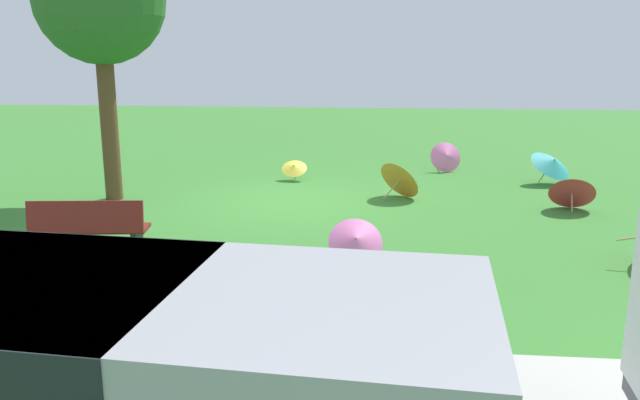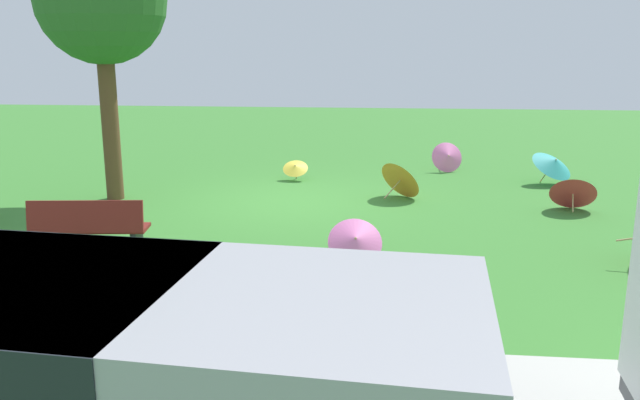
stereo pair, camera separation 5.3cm
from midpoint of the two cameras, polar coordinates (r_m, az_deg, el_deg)
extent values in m
plane|color=#387A2D|center=(12.73, -2.58, -0.12)|extent=(40.00, 40.00, 0.00)
cube|color=#99999E|center=(4.54, -16.53, -15.03)|extent=(4.73, 2.25, 1.35)
cylinder|color=black|center=(6.26, -25.82, -12.51)|extent=(0.77, 0.28, 0.76)
cylinder|color=black|center=(5.18, 5.86, -16.69)|extent=(0.77, 0.28, 0.76)
cube|color=maroon|center=(9.76, -19.37, -2.36)|extent=(1.64, 0.64, 0.05)
cube|color=maroon|center=(9.52, -19.84, -1.38)|extent=(1.60, 0.31, 0.45)
cube|color=black|center=(10.04, -22.75, -3.56)|extent=(0.13, 0.41, 0.45)
cube|color=black|center=(9.64, -15.64, -3.68)|extent=(0.13, 0.41, 0.45)
cylinder|color=brown|center=(13.32, -17.89, 6.63)|extent=(0.33, 0.33, 3.10)
cylinder|color=tan|center=(16.24, 10.98, 3.53)|extent=(0.11, 0.38, 0.19)
cone|color=pink|center=(15.98, 11.28, 3.78)|extent=(0.83, 0.60, 0.75)
sphere|color=tan|center=(15.90, 11.37, 3.85)|extent=(0.05, 0.05, 0.05)
cylinder|color=tan|center=(14.80, -2.03, 2.34)|extent=(0.03, 0.18, 0.28)
cone|color=yellow|center=(14.66, -2.09, 2.92)|extent=(0.58, 0.54, 0.37)
sphere|color=tan|center=(14.63, -2.10, 3.05)|extent=(0.04, 0.05, 0.05)
cylinder|color=tan|center=(12.83, 6.49, 0.92)|extent=(0.33, 0.37, 0.32)
cone|color=orange|center=(13.01, 7.39, 1.96)|extent=(1.08, 1.06, 0.84)
sphere|color=tan|center=(13.05, 7.60, 2.20)|extent=(0.06, 0.06, 0.05)
cylinder|color=tan|center=(12.66, 21.49, -0.24)|extent=(0.09, 0.34, 0.28)
cone|color=#D8383F|center=(12.83, 21.49, 0.73)|extent=(0.94, 0.78, 0.73)
sphere|color=tan|center=(12.88, 21.49, 0.95)|extent=(0.05, 0.06, 0.05)
cylinder|color=tan|center=(15.23, 19.34, 2.16)|extent=(0.20, 0.23, 0.41)
cone|color=teal|center=(15.07, 19.98, 3.09)|extent=(1.26, 1.25, 0.67)
sphere|color=tan|center=(15.02, 20.18, 3.37)|extent=(0.06, 0.06, 0.05)
cylinder|color=tan|center=(9.32, 3.17, -4.29)|extent=(0.07, 0.29, 0.29)
cone|color=pink|center=(9.09, 3.30, -3.56)|extent=(0.85, 0.73, 0.64)
sphere|color=tan|center=(9.04, 3.33, -3.38)|extent=(0.04, 0.06, 0.05)
cylinder|color=tan|center=(9.89, 26.31, -3.01)|extent=(0.55, 0.04, 0.13)
camera|label=1|loc=(0.03, -89.85, 0.04)|focal=36.34mm
camera|label=2|loc=(0.03, 90.15, -0.04)|focal=36.34mm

